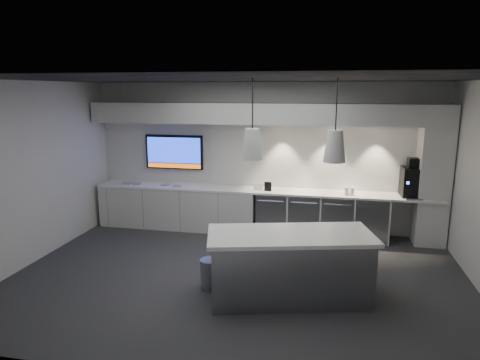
% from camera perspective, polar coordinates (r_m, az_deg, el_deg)
% --- Properties ---
extents(floor, '(7.00, 7.00, 0.00)m').
position_cam_1_polar(floor, '(6.81, -0.26, -12.81)').
color(floor, '#313234').
rests_on(floor, ground).
extents(ceiling, '(7.00, 7.00, 0.00)m').
position_cam_1_polar(ceiling, '(6.18, -0.28, 13.32)').
color(ceiling, black).
rests_on(ceiling, wall_back).
extents(wall_back, '(7.00, 0.00, 7.00)m').
position_cam_1_polar(wall_back, '(8.75, 3.14, 3.05)').
color(wall_back, silver).
rests_on(wall_back, floor).
extents(wall_front, '(7.00, 0.00, 7.00)m').
position_cam_1_polar(wall_front, '(4.01, -7.79, -7.89)').
color(wall_front, silver).
rests_on(wall_front, floor).
extents(wall_left, '(0.00, 7.00, 7.00)m').
position_cam_1_polar(wall_left, '(7.83, -26.21, 0.77)').
color(wall_left, silver).
rests_on(wall_left, floor).
extents(back_counter, '(6.80, 0.65, 0.04)m').
position_cam_1_polar(back_counter, '(8.55, 2.76, -1.39)').
color(back_counter, white).
rests_on(back_counter, left_base_cabinets).
extents(left_base_cabinets, '(3.30, 0.63, 0.86)m').
position_cam_1_polar(left_base_cabinets, '(9.09, -8.25, -3.62)').
color(left_base_cabinets, silver).
rests_on(left_base_cabinets, floor).
extents(fridge_unit_a, '(0.60, 0.61, 0.85)m').
position_cam_1_polar(fridge_unit_a, '(8.63, 4.38, -4.40)').
color(fridge_unit_a, gray).
rests_on(fridge_unit_a, floor).
extents(fridge_unit_b, '(0.60, 0.61, 0.85)m').
position_cam_1_polar(fridge_unit_b, '(8.58, 8.56, -4.61)').
color(fridge_unit_b, gray).
rests_on(fridge_unit_b, floor).
extents(fridge_unit_c, '(0.60, 0.61, 0.85)m').
position_cam_1_polar(fridge_unit_c, '(8.58, 12.78, -4.79)').
color(fridge_unit_c, gray).
rests_on(fridge_unit_c, floor).
extents(fridge_unit_d, '(0.60, 0.61, 0.85)m').
position_cam_1_polar(fridge_unit_d, '(8.62, 16.99, -4.95)').
color(fridge_unit_d, gray).
rests_on(fridge_unit_d, floor).
extents(backsplash, '(4.60, 0.03, 1.30)m').
position_cam_1_polar(backsplash, '(8.63, 11.04, 3.05)').
color(backsplash, silver).
rests_on(backsplash, wall_back).
extents(soffit, '(6.90, 0.60, 0.40)m').
position_cam_1_polar(soffit, '(8.36, 2.90, 8.84)').
color(soffit, silver).
rests_on(soffit, wall_back).
extents(column, '(0.55, 0.55, 2.60)m').
position_cam_1_polar(column, '(8.61, 24.36, 0.49)').
color(column, silver).
rests_on(column, floor).
extents(wall_tv, '(1.25, 0.07, 0.72)m').
position_cam_1_polar(wall_tv, '(9.16, -8.76, 3.71)').
color(wall_tv, black).
rests_on(wall_tv, wall_back).
extents(island, '(2.40, 1.48, 0.95)m').
position_cam_1_polar(island, '(6.03, 6.63, -11.31)').
color(island, gray).
rests_on(island, floor).
extents(bin, '(0.35, 0.35, 0.44)m').
position_cam_1_polar(bin, '(6.41, -3.90, -12.34)').
color(bin, gray).
rests_on(bin, floor).
extents(coffee_machine, '(0.41, 0.58, 0.72)m').
position_cam_1_polar(coffee_machine, '(8.56, 22.02, -0.10)').
color(coffee_machine, black).
rests_on(coffee_machine, back_counter).
extents(sign_black, '(0.14, 0.04, 0.18)m').
position_cam_1_polar(sign_black, '(8.41, 3.74, -0.86)').
color(sign_black, black).
rests_on(sign_black, back_counter).
extents(sign_white, '(0.18, 0.03, 0.14)m').
position_cam_1_polar(sign_white, '(8.46, 2.44, -0.90)').
color(sign_white, white).
rests_on(sign_white, back_counter).
extents(cup_cluster, '(0.18, 0.18, 0.15)m').
position_cam_1_polar(cup_cluster, '(8.35, 14.38, -1.40)').
color(cup_cluster, white).
rests_on(cup_cluster, back_counter).
extents(tray_a, '(0.16, 0.16, 0.02)m').
position_cam_1_polar(tray_a, '(9.34, -14.77, -0.43)').
color(tray_a, gray).
rests_on(tray_a, back_counter).
extents(tray_b, '(0.20, 0.20, 0.02)m').
position_cam_1_polar(tray_b, '(9.24, -13.59, -0.51)').
color(tray_b, gray).
rests_on(tray_b, back_counter).
extents(tray_c, '(0.17, 0.17, 0.02)m').
position_cam_1_polar(tray_c, '(9.04, -9.88, -0.61)').
color(tray_c, gray).
rests_on(tray_c, back_counter).
extents(tray_d, '(0.19, 0.19, 0.02)m').
position_cam_1_polar(tray_d, '(8.89, -8.40, -0.78)').
color(tray_d, gray).
rests_on(tray_d, back_counter).
extents(pendant_left, '(0.29, 0.29, 1.11)m').
position_cam_1_polar(pendant_left, '(5.66, 1.65, 4.85)').
color(pendant_left, silver).
rests_on(pendant_left, ceiling).
extents(pendant_right, '(0.29, 0.29, 1.11)m').
position_cam_1_polar(pendant_right, '(5.57, 12.52, 4.46)').
color(pendant_right, silver).
rests_on(pendant_right, ceiling).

